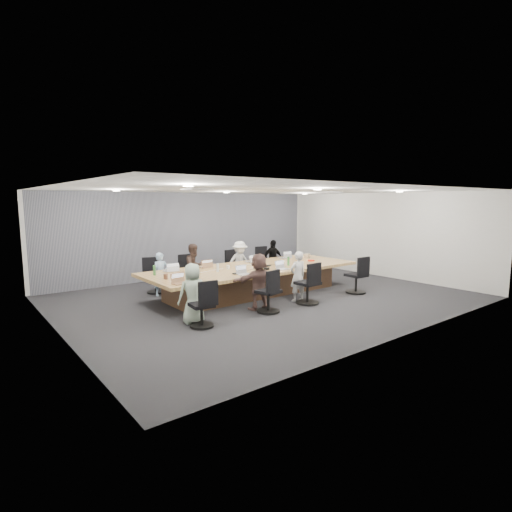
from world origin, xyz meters
TOP-DOWN VIEW (x-y plane):
  - floor at (0.00, 0.00)m, footprint 10.00×8.00m
  - ceiling at (0.00, 0.00)m, footprint 10.00×8.00m
  - wall_back at (0.00, 4.00)m, footprint 10.00×0.00m
  - wall_front at (0.00, -4.00)m, footprint 10.00×0.00m
  - wall_left at (-5.00, 0.00)m, footprint 0.00×8.00m
  - wall_right at (5.00, 0.00)m, footprint 0.00×8.00m
  - curtain at (0.00, 3.92)m, footprint 9.80×0.04m
  - conference_table at (0.00, 0.50)m, footprint 6.00×2.20m
  - chair_0 at (-2.10, 2.20)m, footprint 0.65×0.65m
  - chair_1 at (-1.08, 2.20)m, footprint 0.52×0.52m
  - chair_2 at (0.50, 2.20)m, footprint 0.60×0.60m
  - chair_3 at (1.83, 2.20)m, footprint 0.62×0.62m
  - chair_4 at (-2.63, -1.20)m, footprint 0.57×0.57m
  - chair_5 at (-0.90, -1.20)m, footprint 0.65×0.65m
  - chair_6 at (0.36, -1.20)m, footprint 0.62×0.62m
  - chair_7 at (2.24, -1.20)m, footprint 0.60×0.60m
  - person_0 at (-2.10, 1.85)m, footprint 0.45×0.32m
  - laptop_0 at (-2.10, 1.30)m, footprint 0.34×0.24m
  - person_1 at (-1.08, 1.85)m, footprint 0.75×0.65m
  - laptop_1 at (-1.08, 1.30)m, footprint 0.36×0.25m
  - person_2 at (0.50, 1.85)m, footprint 0.89×0.58m
  - laptop_2 at (0.50, 1.30)m, footprint 0.37×0.28m
  - person_3 at (1.83, 1.85)m, footprint 0.78×0.41m
  - laptop_3 at (1.83, 1.30)m, footprint 0.33×0.24m
  - person_4 at (-2.63, -0.85)m, footprint 0.67×0.49m
  - laptop_4 at (-2.63, -0.30)m, footprint 0.36×0.27m
  - person_5 at (-0.90, -0.85)m, footprint 1.26×0.53m
  - laptop_5 at (-0.90, -0.30)m, footprint 0.32×0.23m
  - person_6 at (0.36, -0.85)m, footprint 0.49×0.35m
  - laptop_6 at (0.36, -0.30)m, footprint 0.35×0.25m
  - bottle_green_left at (-2.65, 0.99)m, footprint 0.08×0.08m
  - bottle_green_right at (0.93, 0.12)m, footprint 0.07×0.07m
  - bottle_clear at (-1.19, 0.46)m, footprint 0.08×0.08m
  - cup_white_far at (-0.76, 0.63)m, footprint 0.09×0.09m
  - cup_white_near at (1.98, 0.71)m, footprint 0.08×0.08m
  - mug_brown at (-2.65, 0.38)m, footprint 0.13×0.13m
  - mic_left at (-1.01, -0.08)m, footprint 0.14×0.10m
  - mic_right at (0.38, 0.35)m, footprint 0.19×0.15m
  - stapler at (-0.04, -0.10)m, footprint 0.17×0.05m
  - canvas_bag at (2.39, 0.84)m, footprint 0.28×0.24m
  - snack_packet at (2.01, 0.29)m, footprint 0.20×0.18m

SIDE VIEW (x-z plane):
  - floor at x=0.00m, z-range 0.00..0.00m
  - chair_4 at x=-2.63m, z-range 0.00..0.75m
  - chair_1 at x=-1.08m, z-range 0.00..0.76m
  - chair_0 at x=-2.10m, z-range 0.00..0.77m
  - chair_2 at x=0.50m, z-range 0.00..0.79m
  - conference_table at x=0.00m, z-range 0.03..0.77m
  - chair_5 at x=-0.90m, z-range 0.00..0.81m
  - chair_3 at x=1.83m, z-range 0.00..0.82m
  - chair_7 at x=2.24m, z-range 0.00..0.84m
  - chair_6 at x=0.36m, z-range 0.00..0.87m
  - person_0 at x=-2.10m, z-range 0.00..1.16m
  - person_4 at x=-2.63m, z-range 0.00..1.26m
  - person_6 at x=0.36m, z-range 0.00..1.27m
  - person_3 at x=1.83m, z-range 0.00..1.27m
  - person_2 at x=0.50m, z-range 0.00..1.31m
  - person_5 at x=-0.90m, z-range 0.00..1.32m
  - person_1 at x=-1.08m, z-range 0.00..1.33m
  - laptop_0 at x=-2.10m, z-range 0.74..0.76m
  - laptop_1 at x=-1.08m, z-range 0.74..0.76m
  - laptop_2 at x=0.50m, z-range 0.74..0.76m
  - laptop_3 at x=1.83m, z-range 0.74..0.76m
  - laptop_4 at x=-2.63m, z-range 0.74..0.76m
  - laptop_5 at x=-0.90m, z-range 0.74..0.76m
  - laptop_6 at x=0.36m, z-range 0.74..0.76m
  - mic_left at x=-1.01m, z-range 0.74..0.77m
  - mic_right at x=0.38m, z-range 0.74..0.77m
  - snack_packet at x=2.01m, z-range 0.74..0.78m
  - stapler at x=-0.04m, z-range 0.74..0.80m
  - cup_white_near at x=1.98m, z-range 0.74..0.84m
  - cup_white_far at x=-0.76m, z-range 0.74..0.85m
  - mug_brown at x=-2.65m, z-range 0.74..0.86m
  - canvas_bag at x=2.39m, z-range 0.74..0.87m
  - bottle_clear at x=-1.19m, z-range 0.74..0.95m
  - bottle_green_right at x=0.93m, z-range 0.74..0.98m
  - bottle_green_left at x=-2.65m, z-range 0.74..0.98m
  - wall_back at x=0.00m, z-range 0.00..2.80m
  - wall_front at x=0.00m, z-range 0.00..2.80m
  - wall_left at x=-5.00m, z-range 0.00..2.80m
  - wall_right at x=5.00m, z-range 0.00..2.80m
  - curtain at x=0.00m, z-range 0.00..2.80m
  - ceiling at x=0.00m, z-range 2.80..2.80m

